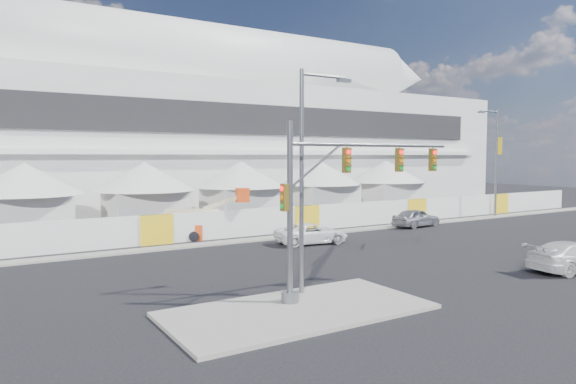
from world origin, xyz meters
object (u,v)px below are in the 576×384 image
boom_lift (184,226)px  lot_car_a (402,207)px  pickup_near (574,257)px  traffic_mast (330,200)px  sedan_silver (416,218)px  streetlight_median (307,166)px  pickup_curb (312,233)px  lot_car_b (454,203)px  streetlight_curb (495,155)px

boom_lift → lot_car_a: bearing=25.2°
pickup_near → lot_car_a: pickup_near is taller
traffic_mast → pickup_near: bearing=-10.3°
sedan_silver → streetlight_median: 23.74m
pickup_near → sedan_silver: bearing=-8.9°
lot_car_a → boom_lift: boom_lift is taller
pickup_curb → lot_car_b: bearing=-61.8°
streetlight_median → streetlight_curb: streetlight_curb is taller
pickup_near → lot_car_b: (18.53, 23.45, 0.00)m
pickup_curb → boom_lift: (-6.66, 6.20, 0.27)m
streetlight_median → boom_lift: bearing=87.3°
pickup_curb → streetlight_curb: size_ratio=0.48×
lot_car_b → traffic_mast: traffic_mast is taller
pickup_near → lot_car_a: bearing=-16.0°
streetlight_curb → lot_car_b: bearing=73.3°
pickup_near → lot_car_b: bearing=-29.1°
traffic_mast → streetlight_median: 1.76m
pickup_curb → traffic_mast: traffic_mast is taller
pickup_curb → lot_car_a: bearing=-53.4°
traffic_mast → boom_lift: traffic_mast is taller
sedan_silver → streetlight_median: bearing=118.8°
traffic_mast → pickup_curb: bearing=58.9°
boom_lift → pickup_near: bearing=-40.0°
lot_car_a → boom_lift: 24.98m
lot_car_b → pickup_near: bearing=156.3°
pickup_curb → streetlight_curb: streetlight_curb is taller
sedan_silver → streetlight_curb: 12.51m
pickup_curb → pickup_near: (6.73, -13.92, 0.08)m
pickup_near → streetlight_curb: bearing=-34.9°
pickup_curb → streetlight_median: (-7.43, -10.52, 4.79)m
streetlight_curb → boom_lift: size_ratio=1.42×
lot_car_b → streetlight_median: 38.64m
pickup_curb → lot_car_a: pickup_curb is taller
lot_car_a → boom_lift: size_ratio=0.57×
streetlight_median → boom_lift: size_ratio=1.28×
pickup_near → streetlight_curb: 24.43m
pickup_curb → streetlight_curb: bearing=-74.7°
sedan_silver → lot_car_a: sedan_silver is taller
pickup_curb → lot_car_b: lot_car_b is taller
streetlight_curb → lot_car_a: bearing=128.0°
pickup_curb → lot_car_a: size_ratio=1.21×
sedan_silver → lot_car_b: lot_car_b is taller
traffic_mast → streetlight_curb: streetlight_curb is taller
lot_car_b → traffic_mast: 38.54m
sedan_silver → streetlight_curb: size_ratio=0.44×
streetlight_median → pickup_curb: bearing=54.8°
streetlight_median → boom_lift: streetlight_median is taller
streetlight_curb → streetlight_median: bearing=-156.0°
lot_car_a → streetlight_median: 33.07m
pickup_curb → boom_lift: boom_lift is taller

